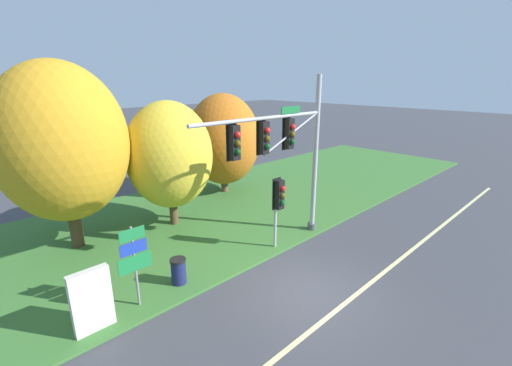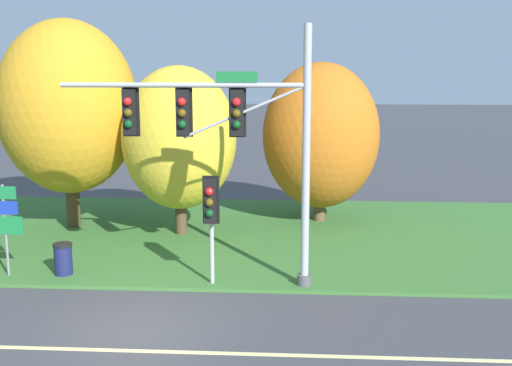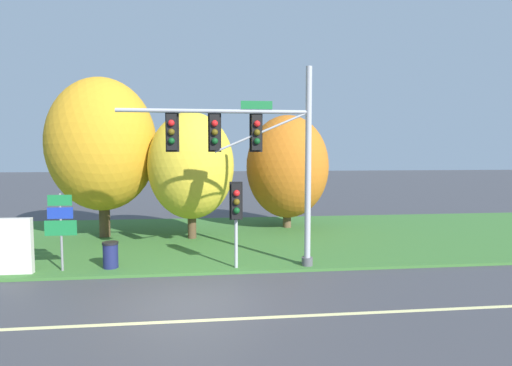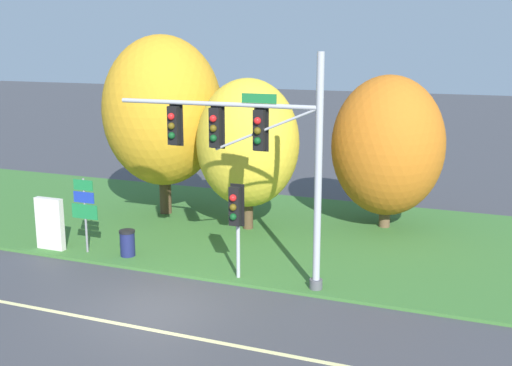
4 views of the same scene
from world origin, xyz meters
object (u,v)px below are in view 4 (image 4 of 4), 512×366
route_sign_post (84,206)px  trash_bin (127,243)px  tree_nearest_road (163,111)px  info_kiosk (50,224)px  pedestrian_signal_near_kerb (236,211)px  tree_behind_signpost (388,146)px  tree_left_of_mast (248,143)px  traffic_signal_mast (253,146)px

route_sign_post → trash_bin: route_sign_post is taller
tree_nearest_road → info_kiosk: (-1.39, -5.90, -3.52)m
pedestrian_signal_near_kerb → route_sign_post: 6.06m
tree_nearest_road → tree_behind_signpost: bearing=8.8°
pedestrian_signal_near_kerb → tree_left_of_mast: size_ratio=0.51×
pedestrian_signal_near_kerb → tree_behind_signpost: (3.26, 7.60, 1.10)m
traffic_signal_mast → route_sign_post: size_ratio=2.63×
traffic_signal_mast → trash_bin: size_ratio=7.64×
trash_bin → pedestrian_signal_near_kerb: bearing=-8.3°
tree_nearest_road → traffic_signal_mast: bearing=-42.4°
pedestrian_signal_near_kerb → tree_behind_signpost: tree_behind_signpost is taller
tree_left_of_mast → trash_bin: tree_left_of_mast is taller
pedestrian_signal_near_kerb → tree_nearest_road: bearing=134.4°
pedestrian_signal_near_kerb → tree_behind_signpost: bearing=66.8°
route_sign_post → info_kiosk: bearing=-172.7°
traffic_signal_mast → route_sign_post: traffic_signal_mast is taller
pedestrian_signal_near_kerb → tree_left_of_mast: tree_left_of_mast is taller
pedestrian_signal_near_kerb → info_kiosk: size_ratio=1.62×
route_sign_post → tree_left_of_mast: tree_left_of_mast is taller
pedestrian_signal_near_kerb → tree_nearest_road: 8.92m
traffic_signal_mast → trash_bin: 6.28m
info_kiosk → traffic_signal_mast: bearing=-0.8°
traffic_signal_mast → trash_bin: bearing=174.3°
tree_nearest_road → tree_behind_signpost: 9.48m
pedestrian_signal_near_kerb → info_kiosk: pedestrian_signal_near_kerb is taller
info_kiosk → pedestrian_signal_near_kerb: bearing=-2.1°
trash_bin → traffic_signal_mast: bearing=-5.7°
pedestrian_signal_near_kerb → trash_bin: 4.82m
pedestrian_signal_near_kerb → tree_left_of_mast: (-1.80, 5.34, 1.24)m
route_sign_post → info_kiosk: 1.62m
traffic_signal_mast → tree_left_of_mast: (-2.33, 5.18, -0.82)m
pedestrian_signal_near_kerb → route_sign_post: (-6.02, 0.45, -0.51)m
tree_left_of_mast → info_kiosk: 7.99m
tree_behind_signpost → info_kiosk: (-10.70, -7.34, -2.38)m
info_kiosk → tree_nearest_road: bearing=76.7°
tree_left_of_mast → tree_behind_signpost: tree_behind_signpost is taller
tree_nearest_road → tree_left_of_mast: tree_nearest_road is taller
traffic_signal_mast → pedestrian_signal_near_kerb: bearing=-163.8°
tree_nearest_road → tree_left_of_mast: size_ratio=1.28×
traffic_signal_mast → tree_nearest_road: bearing=137.6°
traffic_signal_mast → tree_behind_signpost: (2.73, 7.45, -0.96)m
pedestrian_signal_near_kerb → tree_behind_signpost: size_ratio=0.50×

